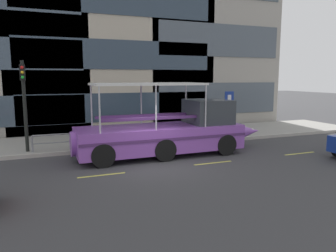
{
  "coord_description": "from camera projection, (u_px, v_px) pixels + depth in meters",
  "views": [
    {
      "loc": [
        -4.45,
        -12.77,
        3.67
      ],
      "look_at": [
        1.38,
        1.88,
        1.3
      ],
      "focal_mm": 34.75,
      "sensor_mm": 36.0,
      "label": 1
    }
  ],
  "objects": [
    {
      "name": "parking_sign",
      "position": [
        229.0,
        106.0,
        19.31
      ],
      "size": [
        0.6,
        0.12,
        2.66
      ],
      "color": "#4C4F54",
      "rests_on": "sidewalk"
    },
    {
      "name": "lane_centreline",
      "position": [
        161.0,
        169.0,
        13.16
      ],
      "size": [
        25.8,
        0.12,
        0.01
      ],
      "color": "#DBD64C",
      "rests_on": "ground_plane"
    },
    {
      "name": "duck_tour_boat",
      "position": [
        172.0,
        132.0,
        15.5
      ],
      "size": [
        9.7,
        2.54,
        3.42
      ],
      "color": "purple",
      "rests_on": "ground_plane"
    },
    {
      "name": "curb_edge",
      "position": [
        134.0,
        147.0,
        16.75
      ],
      "size": [
        32.0,
        0.18,
        0.18
      ],
      "primitive_type": "cube",
      "color": "#B2ADA3",
      "rests_on": "ground_plane"
    },
    {
      "name": "pedestrian_near_bow",
      "position": [
        202.0,
        119.0,
        20.12
      ],
      "size": [
        0.22,
        0.45,
        1.58
      ],
      "color": "#47423D",
      "rests_on": "sidewalk"
    },
    {
      "name": "curb_guardrail",
      "position": [
        149.0,
        133.0,
        17.3
      ],
      "size": [
        11.63,
        0.09,
        0.81
      ],
      "color": "gray",
      "rests_on": "sidewalk"
    },
    {
      "name": "ground_plane",
      "position": [
        154.0,
        164.0,
        13.91
      ],
      "size": [
        120.0,
        120.0,
        0.0
      ],
      "primitive_type": "plane",
      "color": "#3D3D3F"
    },
    {
      "name": "sidewalk",
      "position": [
        123.0,
        139.0,
        19.04
      ],
      "size": [
        32.0,
        4.8,
        0.18
      ],
      "primitive_type": "cube",
      "color": "#99968E",
      "rests_on": "ground_plane"
    },
    {
      "name": "traffic_light_pole",
      "position": [
        24.0,
        97.0,
        15.02
      ],
      "size": [
        0.24,
        0.46,
        4.26
      ],
      "color": "black",
      "rests_on": "sidewalk"
    }
  ]
}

